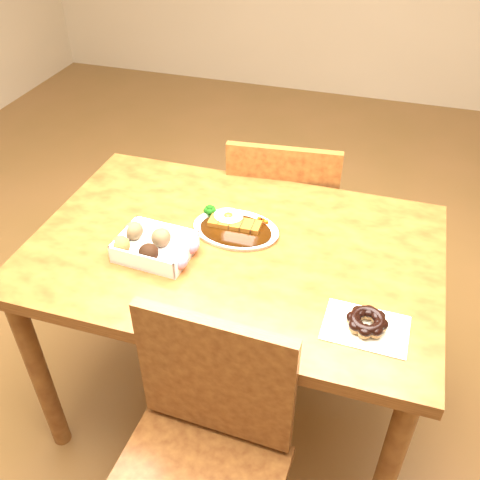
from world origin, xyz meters
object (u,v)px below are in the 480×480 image
(table, at_px, (234,271))
(pon_de_ring, at_px, (367,322))
(donut_box, at_px, (155,246))
(katsu_curry_plate, at_px, (235,227))
(chair_far, at_px, (283,220))
(chair_near, at_px, (199,466))

(table, height_order, pon_de_ring, pon_de_ring)
(table, xyz_separation_m, donut_box, (-0.21, -0.10, 0.13))
(katsu_curry_plate, relative_size, donut_box, 1.10)
(katsu_curry_plate, distance_m, pon_de_ring, 0.52)
(chair_far, bearing_deg, katsu_curry_plate, 77.04)
(chair_far, xyz_separation_m, chair_near, (0.04, -1.07, 0.00))
(table, bearing_deg, donut_box, -153.69)
(table, height_order, donut_box, donut_box)
(chair_far, relative_size, katsu_curry_plate, 3.21)
(table, bearing_deg, chair_far, 86.17)
(donut_box, bearing_deg, chair_near, -56.89)
(chair_far, xyz_separation_m, katsu_curry_plate, (-0.06, -0.46, 0.29))
(chair_near, bearing_deg, chair_far, 94.48)
(chair_far, distance_m, donut_box, 0.74)
(donut_box, height_order, pon_de_ring, donut_box)
(chair_far, relative_size, pon_de_ring, 4.10)
(katsu_curry_plate, xyz_separation_m, donut_box, (-0.18, -0.18, 0.02))
(table, relative_size, katsu_curry_plate, 4.43)
(chair_near, xyz_separation_m, donut_box, (-0.28, 0.43, 0.30))
(chair_far, height_order, chair_near, same)
(chair_far, height_order, katsu_curry_plate, chair_far)
(chair_near, height_order, katsu_curry_plate, chair_near)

